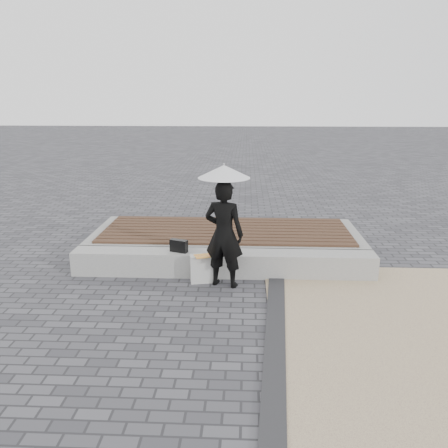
# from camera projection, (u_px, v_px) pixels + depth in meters

# --- Properties ---
(ground) EXTENTS (80.00, 80.00, 0.00)m
(ground) POSITION_uv_depth(u_px,v_px,m) (217.00, 318.00, 6.24)
(ground) COLOR #504F55
(ground) RESTS_ON ground
(edging_band) EXTENTS (0.61, 5.20, 0.04)m
(edging_band) POSITION_uv_depth(u_px,v_px,m) (275.00, 337.00, 5.72)
(edging_band) COLOR #2A2A2D
(edging_band) RESTS_ON ground
(seating_ledge) EXTENTS (5.00, 0.45, 0.40)m
(seating_ledge) POSITION_uv_depth(u_px,v_px,m) (223.00, 263.00, 7.72)
(seating_ledge) COLOR #AFAEAA
(seating_ledge) RESTS_ON ground
(timber_platform) EXTENTS (5.00, 2.00, 0.40)m
(timber_platform) POSITION_uv_depth(u_px,v_px,m) (226.00, 241.00, 8.88)
(timber_platform) COLOR gray
(timber_platform) RESTS_ON ground
(timber_decking) EXTENTS (4.60, 1.80, 0.04)m
(timber_decking) POSITION_uv_depth(u_px,v_px,m) (226.00, 230.00, 8.82)
(timber_decking) COLOR #503424
(timber_decking) RESTS_ON timber_platform
(woman) EXTENTS (0.70, 0.56, 1.68)m
(woman) POSITION_uv_depth(u_px,v_px,m) (224.00, 234.00, 7.11)
(woman) COLOR black
(woman) RESTS_ON ground
(parasol) EXTENTS (0.78, 0.78, 1.00)m
(parasol) POSITION_uv_depth(u_px,v_px,m) (224.00, 171.00, 6.85)
(parasol) COLOR silver
(parasol) RESTS_ON ground
(handbag) EXTENTS (0.31, 0.20, 0.21)m
(handbag) POSITION_uv_depth(u_px,v_px,m) (179.00, 246.00, 7.63)
(handbag) COLOR black
(handbag) RESTS_ON seating_ledge
(canvas_tote) EXTENTS (0.46, 0.26, 0.45)m
(canvas_tote) POSITION_uv_depth(u_px,v_px,m) (204.00, 268.00, 7.41)
(canvas_tote) COLOR silver
(canvas_tote) RESTS_ON ground
(magazine) EXTENTS (0.33, 0.29, 0.01)m
(magazine) POSITION_uv_depth(u_px,v_px,m) (204.00, 256.00, 7.30)
(magazine) COLOR red
(magazine) RESTS_ON canvas_tote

